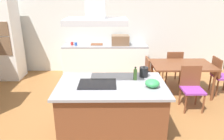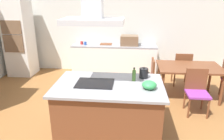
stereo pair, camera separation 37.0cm
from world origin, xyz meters
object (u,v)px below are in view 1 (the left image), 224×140
(mixing_bowl, at_px, (152,83))
(countertop_microwave, at_px, (120,40))
(tea_kettle, at_px, (144,72))
(range_hood, at_px, (95,6))
(chair_at_left_end, at_px, (142,74))
(chair_at_right_end, at_px, (220,74))
(chair_facing_island, at_px, (191,85))
(chair_facing_back_wall, at_px, (173,65))
(coffee_mug_blue, at_px, (76,44))
(olive_oil_bottle, at_px, (135,74))
(coffee_mug_red, at_px, (72,44))
(cutting_board, at_px, (97,44))
(wall_oven_stack, at_px, (5,40))
(dining_table, at_px, (182,67))
(cooktop, at_px, (97,84))

(mixing_bowl, bearing_deg, countertop_microwave, 96.70)
(tea_kettle, height_order, countertop_microwave, countertop_microwave)
(range_hood, bearing_deg, chair_at_left_end, 57.39)
(chair_at_right_end, bearing_deg, chair_facing_island, -143.99)
(mixing_bowl, xyz_separation_m, chair_facing_back_wall, (1.03, 2.30, -0.45))
(countertop_microwave, relative_size, coffee_mug_blue, 5.56)
(olive_oil_bottle, xyz_separation_m, mixing_bowl, (0.23, -0.30, -0.04))
(coffee_mug_red, height_order, cutting_board, coffee_mug_red)
(wall_oven_stack, height_order, chair_facing_back_wall, wall_oven_stack)
(coffee_mug_red, relative_size, coffee_mug_blue, 1.00)
(range_hood, bearing_deg, coffee_mug_red, 107.19)
(wall_oven_stack, distance_m, range_hood, 3.89)
(cutting_board, height_order, dining_table, cutting_board)
(coffee_mug_blue, bearing_deg, olive_oil_bottle, -62.07)
(cooktop, bearing_deg, chair_at_right_end, 28.42)
(dining_table, bearing_deg, wall_oven_stack, 166.06)
(olive_oil_bottle, relative_size, coffee_mug_blue, 2.54)
(wall_oven_stack, xyz_separation_m, chair_at_left_end, (3.64, -1.13, -0.59))
(wall_oven_stack, height_order, chair_at_right_end, wall_oven_stack)
(countertop_microwave, height_order, chair_at_left_end, countertop_microwave)
(coffee_mug_blue, height_order, chair_at_left_end, coffee_mug_blue)
(cooktop, distance_m, countertop_microwave, 2.93)
(countertop_microwave, xyz_separation_m, chair_at_right_end, (2.29, -1.37, -0.53))
(wall_oven_stack, bearing_deg, chair_at_right_end, -11.68)
(chair_at_left_end, xyz_separation_m, chair_at_right_end, (1.83, 0.00, 0.00))
(cooktop, height_order, coffee_mug_blue, coffee_mug_blue)
(countertop_microwave, bearing_deg, chair_facing_island, -55.81)
(tea_kettle, height_order, olive_oil_bottle, olive_oil_bottle)
(coffee_mug_red, distance_m, coffee_mug_blue, 0.13)
(cooktop, height_order, wall_oven_stack, wall_oven_stack)
(coffee_mug_red, bearing_deg, cooktop, -72.81)
(cooktop, xyz_separation_m, tea_kettle, (0.79, 0.33, 0.08))
(olive_oil_bottle, height_order, coffee_mug_red, olive_oil_bottle)
(coffee_mug_red, xyz_separation_m, chair_facing_island, (2.77, -2.02, -0.44))
(countertop_microwave, height_order, cutting_board, countertop_microwave)
(cutting_board, distance_m, chair_facing_island, 2.95)
(range_hood, bearing_deg, tea_kettle, 22.63)
(wall_oven_stack, bearing_deg, dining_table, -13.94)
(coffee_mug_blue, height_order, cutting_board, coffee_mug_blue)
(chair_facing_back_wall, bearing_deg, cutting_board, 160.00)
(cutting_board, relative_size, chair_at_right_end, 0.38)
(dining_table, xyz_separation_m, range_hood, (-1.88, -1.51, 1.43))
(cutting_board, bearing_deg, dining_table, -34.49)
(mixing_bowl, height_order, wall_oven_stack, wall_oven_stack)
(cooktop, relative_size, chair_facing_back_wall, 0.67)
(wall_oven_stack, bearing_deg, tea_kettle, -33.72)
(chair_facing_island, bearing_deg, chair_at_right_end, 36.01)
(countertop_microwave, distance_m, wall_oven_stack, 3.19)
(wall_oven_stack, distance_m, chair_facing_back_wall, 4.62)
(cutting_board, bearing_deg, cooktop, -86.58)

